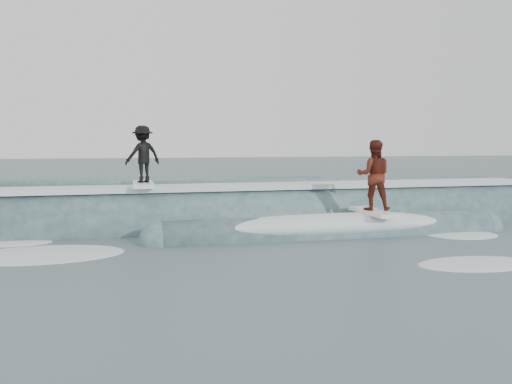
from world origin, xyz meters
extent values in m
plane|color=#3F575C|center=(0.00, 0.00, 0.00)|extent=(160.00, 160.00, 0.00)
cylinder|color=#345258|center=(0.00, 3.24, 0.00)|extent=(18.46, 2.21, 2.21)
cylinder|color=#345258|center=(1.80, 1.04, 0.00)|extent=(9.00, 1.11, 1.11)
sphere|color=#345258|center=(-2.70, 1.04, 0.00)|extent=(1.11, 1.11, 1.11)
sphere|color=#345258|center=(6.30, 1.04, 0.00)|extent=(1.11, 1.11, 1.11)
cube|color=silver|center=(0.00, 3.24, 1.17)|extent=(18.00, 1.30, 0.14)
ellipsoid|color=silver|center=(1.80, 1.04, 0.30)|extent=(7.60, 1.30, 0.60)
cube|color=white|center=(-2.95, 3.24, 1.29)|extent=(0.63, 2.02, 0.10)
imported|color=black|center=(-2.95, 3.24, 2.13)|extent=(1.16, 0.93, 1.57)
cube|color=white|center=(2.91, 1.04, 0.60)|extent=(0.57, 2.00, 0.10)
imported|color=#50190F|center=(2.91, 1.04, 1.58)|extent=(1.10, 0.99, 1.86)
ellipsoid|color=silver|center=(-6.16, 2.04, 0.00)|extent=(1.89, 1.29, 0.10)
ellipsoid|color=silver|center=(3.25, -2.90, 0.00)|extent=(2.82, 1.92, 0.10)
ellipsoid|color=silver|center=(5.17, 0.44, 0.00)|extent=(2.32, 1.58, 0.10)
ellipsoid|color=silver|center=(-5.34, 0.38, 0.00)|extent=(3.41, 2.33, 0.10)
cylinder|color=#345258|center=(7.82, 18.00, 0.00)|extent=(22.00, 0.80, 0.80)
cylinder|color=#345258|center=(-1.44, 22.00, 0.00)|extent=(22.00, 0.60, 0.60)
camera|label=1|loc=(-3.98, -12.70, 2.44)|focal=40.00mm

